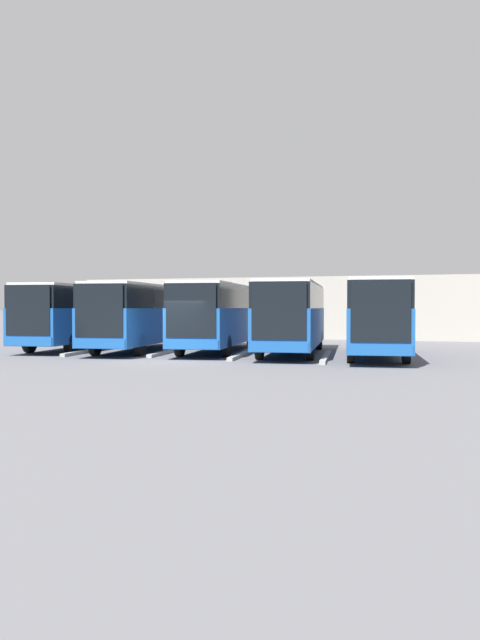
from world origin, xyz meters
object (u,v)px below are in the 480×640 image
at_px(bus_2, 219,314).
at_px(bus_4, 80,314).
at_px(bus_3, 142,314).
at_px(bus_1, 292,315).
at_px(bus_0, 376,315).

height_order(bus_2, bus_4, same).
bearing_deg(bus_4, bus_2, 174.47).
relative_size(bus_2, bus_3, 1.00).
relative_size(bus_1, bus_3, 1.00).
bearing_deg(bus_1, bus_0, 166.40).
distance_m(bus_3, bus_4, 3.94).
xyz_separation_m(bus_2, bus_4, (7.82, 0.26, 0.00)).
bearing_deg(bus_0, bus_3, -8.60).
xyz_separation_m(bus_1, bus_4, (11.73, -0.28, 0.00)).
height_order(bus_0, bus_4, same).
height_order(bus_1, bus_2, same).
xyz_separation_m(bus_2, bus_3, (3.91, 0.73, 0.00)).
height_order(bus_0, bus_1, same).
distance_m(bus_0, bus_4, 15.65).
relative_size(bus_2, bus_4, 1.00).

